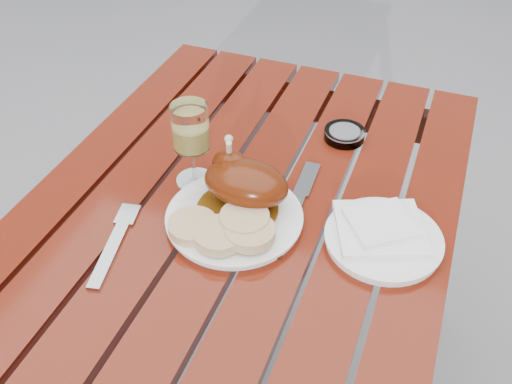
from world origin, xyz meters
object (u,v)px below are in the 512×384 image
at_px(wine_glass, 192,145).
at_px(ashtray, 344,134).
at_px(table, 237,333).
at_px(dinner_plate, 234,218).
at_px(side_plate, 383,240).

relative_size(wine_glass, ashtray, 1.97).
bearing_deg(table, wine_glass, 148.36).
xyz_separation_m(dinner_plate, ashtray, (0.13, 0.33, 0.00)).
distance_m(table, dinner_plate, 0.38).
height_order(wine_glass, side_plate, wine_glass).
height_order(side_plate, ashtray, ashtray).
bearing_deg(table, dinner_plate, -54.34).
distance_m(wine_glass, side_plate, 0.40).
distance_m(table, wine_glass, 0.48).
relative_size(side_plate, ashtray, 2.35).
relative_size(table, dinner_plate, 4.71).
relative_size(dinner_plate, side_plate, 1.21).
relative_size(wine_glass, side_plate, 0.84).
xyz_separation_m(dinner_plate, wine_glass, (-0.12, 0.08, 0.08)).
height_order(table, ashtray, ashtray).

